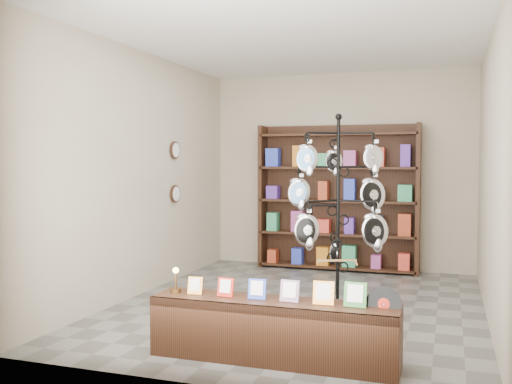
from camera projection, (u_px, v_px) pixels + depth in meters
ground at (299, 305)px, 6.51m from camera, size 5.00×5.00×0.00m
room_envelope at (300, 143)px, 6.41m from camera, size 5.00×5.00×5.00m
display_tree at (338, 201)px, 5.90m from camera, size 1.14×1.14×2.14m
front_shelf at (273, 330)px, 4.68m from camera, size 2.05×0.43×0.72m
back_shelving at (337, 202)px, 8.63m from camera, size 2.42×0.36×2.20m
wall_clocks at (175, 172)px, 7.82m from camera, size 0.03×0.24×0.84m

